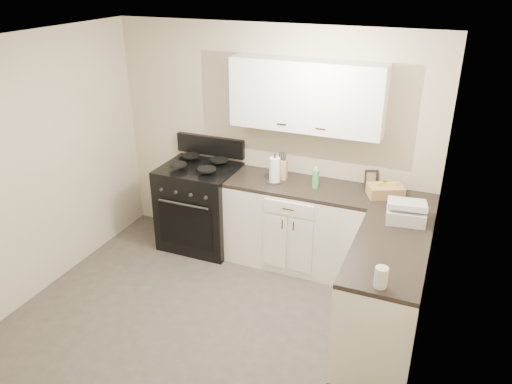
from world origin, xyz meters
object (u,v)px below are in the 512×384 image
at_px(paper_towel, 275,170).
at_px(countertop_grill, 406,214).
at_px(knife_block, 282,170).
at_px(wicker_basket, 385,191).
at_px(stove, 201,208).

bearing_deg(paper_towel, countertop_grill, -14.45).
bearing_deg(knife_block, wicker_basket, -5.59).
bearing_deg(knife_block, stove, -178.97).
xyz_separation_m(stove, paper_towel, (0.90, -0.01, 0.61)).
xyz_separation_m(stove, wicker_basket, (2.03, 0.08, 0.54)).
bearing_deg(paper_towel, knife_block, 66.12).
bearing_deg(wicker_basket, countertop_grill, -60.73).
relative_size(knife_block, countertop_grill, 0.63).
bearing_deg(countertop_grill, knife_block, 153.55).
height_order(stove, paper_towel, paper_towel).
xyz_separation_m(wicker_basket, countertop_grill, (0.25, -0.45, 0.01)).
bearing_deg(countertop_grill, paper_towel, 158.23).
relative_size(knife_block, paper_towel, 0.78).
relative_size(stove, knife_block, 4.82).
bearing_deg(knife_block, paper_towel, -118.66).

